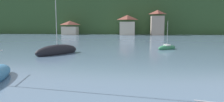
{
  "coord_description": "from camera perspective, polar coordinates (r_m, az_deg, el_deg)",
  "views": [
    {
      "loc": [
        2.4,
        21.31,
        4.62
      ],
      "look_at": [
        0.0,
        45.36,
        1.51
      ],
      "focal_mm": 33.64,
      "sensor_mm": 36.0,
      "label": 1
    }
  ],
  "objects": [
    {
      "name": "sailboat_far_0",
      "position": [
        39.79,
        14.71,
        0.84
      ],
      "size": [
        4.09,
        3.54,
        5.49
      ],
      "rotation": [
        0.0,
        0.0,
        0.65
      ],
      "color": "#2D754C",
      "rests_on": "ground_plane"
    },
    {
      "name": "shore_building_central",
      "position": [
        90.16,
        12.21,
        7.45
      ],
      "size": [
        5.45,
        5.15,
        10.4
      ],
      "color": "gray",
      "rests_on": "ground_plane"
    },
    {
      "name": "sailboat_mid_4",
      "position": [
        33.39,
        -14.67,
        -0.03
      ],
      "size": [
        5.78,
        7.29,
        10.95
      ],
      "rotation": [
        0.0,
        0.0,
        4.12
      ],
      "color": "black",
      "rests_on": "ground_plane"
    },
    {
      "name": "wooded_hillside",
      "position": [
        121.87,
        6.12,
        8.43
      ],
      "size": [
        352.0,
        45.88,
        43.94
      ],
      "color": "#2D4C28",
      "rests_on": "ground_plane"
    },
    {
      "name": "shore_building_westcentral",
      "position": [
        90.02,
        4.2,
        6.99
      ],
      "size": [
        6.57,
        5.98,
        8.4
      ],
      "color": "#BCB29E",
      "rests_on": "ground_plane"
    },
    {
      "name": "shore_building_west",
      "position": [
        93.72,
        -11.33,
        6.18
      ],
      "size": [
        6.77,
        5.22,
        6.0
      ],
      "color": "#BCB29E",
      "rests_on": "ground_plane"
    }
  ]
}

